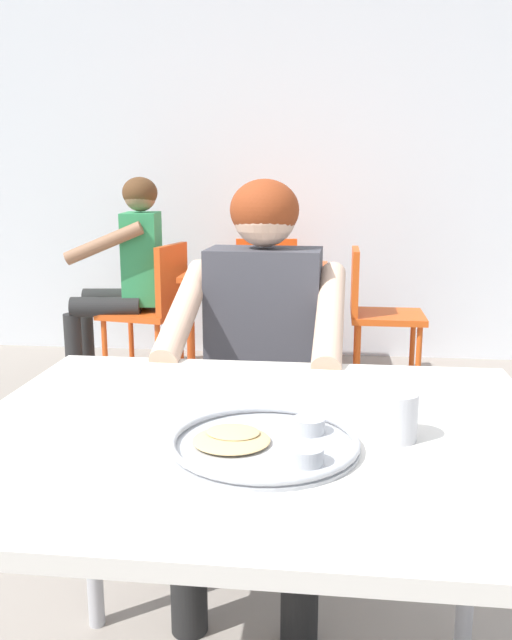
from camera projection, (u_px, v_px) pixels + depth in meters
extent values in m
cube|color=silver|center=(302.00, 106.00, 4.31)|extent=(12.00, 0.12, 3.40)
cube|color=silver|center=(258.00, 434.00, 1.21)|extent=(1.11, 0.89, 0.03)
cylinder|color=#B2B2B7|center=(90.00, 504.00, 1.72)|extent=(0.04, 0.04, 0.73)
cylinder|color=#B2B2B7|center=(471.00, 526.00, 1.61)|extent=(0.04, 0.04, 0.73)
cylinder|color=#B7BABF|center=(264.00, 446.00, 1.11)|extent=(0.33, 0.33, 0.01)
torus|color=#B7BABF|center=(264.00, 440.00, 1.10)|extent=(0.33, 0.33, 0.01)
cylinder|color=#B2B5BA|center=(306.00, 455.00, 1.03)|extent=(0.06, 0.06, 0.03)
cylinder|color=#C65119|center=(306.00, 452.00, 1.03)|extent=(0.05, 0.05, 0.01)
cylinder|color=#B2B5BA|center=(309.00, 425.00, 1.16)|extent=(0.06, 0.06, 0.03)
cylinder|color=#9E4714|center=(309.00, 422.00, 1.16)|extent=(0.05, 0.05, 0.01)
ellipsoid|color=#DBB77A|center=(231.00, 440.00, 1.11)|extent=(0.14, 0.14, 0.01)
ellipsoid|color=tan|center=(233.00, 432.00, 1.13)|extent=(0.10, 0.09, 0.01)
cylinder|color=silver|center=(396.00, 416.00, 1.14)|extent=(0.08, 0.08, 0.09)
cylinder|color=#593319|center=(397.00, 402.00, 1.13)|extent=(0.06, 0.06, 0.02)
cube|color=#3F3F44|center=(265.00, 430.00, 2.10)|extent=(0.42, 0.40, 0.04)
cube|color=#3F3F44|center=(273.00, 346.00, 2.22)|extent=(0.39, 0.05, 0.44)
cylinder|color=#3F3F44|center=(312.00, 518.00, 1.97)|extent=(0.03, 0.03, 0.39)
cylinder|color=#3F3F44|center=(207.00, 510.00, 2.02)|extent=(0.03, 0.03, 0.39)
cylinder|color=#3F3F44|center=(317.00, 474.00, 2.27)|extent=(0.03, 0.03, 0.39)
cylinder|color=#3F3F44|center=(225.00, 468.00, 2.32)|extent=(0.03, 0.03, 0.39)
cylinder|color=black|center=(300.00, 569.00, 1.68)|extent=(0.10, 0.10, 0.43)
cylinder|color=black|center=(307.00, 447.00, 1.82)|extent=(0.13, 0.40, 0.12)
cylinder|color=black|center=(188.00, 559.00, 1.73)|extent=(0.10, 0.10, 0.43)
cylinder|color=black|center=(203.00, 441.00, 1.87)|extent=(0.13, 0.40, 0.12)
cube|color=#3F3F47|center=(264.00, 336.00, 1.98)|extent=(0.35, 0.21, 0.54)
cylinder|color=beige|center=(330.00, 316.00, 1.75)|extent=(0.09, 0.46, 0.25)
cylinder|color=beige|center=(184.00, 311.00, 1.81)|extent=(0.09, 0.46, 0.25)
sphere|color=beige|center=(264.00, 215.00, 1.90)|extent=(0.19, 0.19, 0.19)
ellipsoid|color=maroon|center=(265.00, 210.00, 1.90)|extent=(0.21, 0.20, 0.18)
cube|color=#E04C19|center=(259.00, 271.00, 3.78)|extent=(0.79, 0.83, 0.03)
cylinder|color=#B33D14|center=(191.00, 343.00, 3.54)|extent=(0.04, 0.04, 0.68)
cylinder|color=#B33D14|center=(314.00, 346.00, 3.47)|extent=(0.04, 0.04, 0.68)
cylinder|color=#B33D14|center=(214.00, 316.00, 4.23)|extent=(0.04, 0.04, 0.68)
cylinder|color=#B33D14|center=(317.00, 319.00, 4.16)|extent=(0.04, 0.04, 0.68)
cube|color=#DB511B|center=(143.00, 313.00, 3.85)|extent=(0.49, 0.48, 0.04)
cube|color=#DB511B|center=(172.00, 278.00, 3.75)|extent=(0.10, 0.39, 0.39)
cylinder|color=#DB511B|center=(105.00, 354.00, 3.79)|extent=(0.03, 0.03, 0.42)
cylinder|color=#DB511B|center=(131.00, 341.00, 4.10)|extent=(0.03, 0.03, 0.42)
cylinder|color=#DB511B|center=(158.00, 359.00, 3.70)|extent=(0.03, 0.03, 0.42)
cylinder|color=#DB511B|center=(181.00, 345.00, 4.01)|extent=(0.03, 0.03, 0.42)
cube|color=#D45019|center=(387.00, 316.00, 3.78)|extent=(0.43, 0.40, 0.04)
cube|color=#D45019|center=(355.00, 281.00, 3.76)|extent=(0.04, 0.37, 0.38)
cylinder|color=#D45019|center=(412.00, 348.00, 3.95)|extent=(0.03, 0.03, 0.41)
cylinder|color=#D45019|center=(418.00, 362.00, 3.65)|extent=(0.03, 0.03, 0.41)
cylinder|color=#D45019|center=(356.00, 346.00, 4.00)|extent=(0.03, 0.03, 0.41)
cylinder|color=#D45019|center=(357.00, 359.00, 3.69)|extent=(0.03, 0.03, 0.41)
cube|color=#DA5117|center=(266.00, 292.00, 4.49)|extent=(0.46, 0.44, 0.04)
cube|color=#DA5117|center=(266.00, 267.00, 4.26)|extent=(0.40, 0.08, 0.37)
cylinder|color=#DA5117|center=(242.00, 320.00, 4.69)|extent=(0.03, 0.03, 0.43)
cylinder|color=#DA5117|center=(289.00, 320.00, 4.69)|extent=(0.03, 0.03, 0.43)
cylinder|color=#DA5117|center=(241.00, 330.00, 4.38)|extent=(0.03, 0.03, 0.43)
cylinder|color=#DA5117|center=(291.00, 330.00, 4.38)|extent=(0.03, 0.03, 0.43)
cylinder|color=#272727|center=(74.00, 351.00, 3.80)|extent=(0.10, 0.10, 0.45)
cylinder|color=#272727|center=(106.00, 307.00, 3.75)|extent=(0.41, 0.17, 0.12)
cylinder|color=#272727|center=(86.00, 339.00, 4.09)|extent=(0.10, 0.10, 0.45)
cylinder|color=#272727|center=(116.00, 298.00, 4.04)|extent=(0.41, 0.17, 0.12)
cube|color=#339959|center=(142.00, 258.00, 3.84)|extent=(0.24, 0.36, 0.54)
cylinder|color=#996B4C|center=(104.00, 243.00, 3.61)|extent=(0.46, 0.13, 0.25)
cylinder|color=#996B4C|center=(118.00, 237.00, 4.01)|extent=(0.46, 0.13, 0.25)
sphere|color=#996B4C|center=(140.00, 195.00, 3.76)|extent=(0.19, 0.19, 0.19)
ellipsoid|color=brown|center=(140.00, 193.00, 3.76)|extent=(0.21, 0.20, 0.18)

